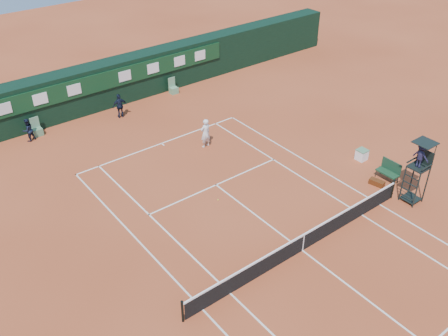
# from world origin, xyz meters

# --- Properties ---
(ground) EXTENTS (90.00, 90.00, 0.00)m
(ground) POSITION_xyz_m (0.00, 0.00, 0.00)
(ground) COLOR #B64F2B
(ground) RESTS_ON ground
(court_lines) EXTENTS (11.05, 23.85, 0.01)m
(court_lines) POSITION_xyz_m (0.00, 0.00, 0.01)
(court_lines) COLOR white
(court_lines) RESTS_ON ground
(tennis_net) EXTENTS (12.90, 0.10, 1.10)m
(tennis_net) POSITION_xyz_m (0.00, 0.00, 0.51)
(tennis_net) COLOR black
(tennis_net) RESTS_ON ground
(back_wall) EXTENTS (40.00, 1.65, 3.00)m
(back_wall) POSITION_xyz_m (0.00, 18.74, 1.51)
(back_wall) COLOR black
(back_wall) RESTS_ON ground
(linesman_chair_left) EXTENTS (0.55, 0.50, 1.15)m
(linesman_chair_left) POSITION_xyz_m (-5.50, 17.48, 0.32)
(linesman_chair_left) COLOR #56845C
(linesman_chair_left) RESTS_ON ground
(linesman_chair_right) EXTENTS (0.55, 0.50, 1.15)m
(linesman_chair_right) POSITION_xyz_m (4.50, 17.48, 0.32)
(linesman_chair_right) COLOR #63986B
(linesman_chair_right) RESTS_ON ground
(umpire_chair) EXTENTS (0.96, 0.95, 3.42)m
(umpire_chair) POSITION_xyz_m (6.97, -0.74, 2.46)
(umpire_chair) COLOR black
(umpire_chair) RESTS_ON ground
(player_bench) EXTENTS (0.56, 1.20, 1.10)m
(player_bench) POSITION_xyz_m (7.67, 1.17, 0.60)
(player_bench) COLOR #173B23
(player_bench) RESTS_ON ground
(tennis_bag) EXTENTS (0.50, 0.85, 0.30)m
(tennis_bag) POSITION_xyz_m (6.75, 1.18, 0.15)
(tennis_bag) COLOR black
(tennis_bag) RESTS_ON ground
(cooler) EXTENTS (0.57, 0.57, 0.65)m
(cooler) POSITION_xyz_m (8.11, 3.33, 0.33)
(cooler) COLOR white
(cooler) RESTS_ON ground
(tennis_ball) EXTENTS (0.07, 0.07, 0.07)m
(tennis_ball) POSITION_xyz_m (-0.73, 5.26, 0.04)
(tennis_ball) COLOR #CFEB36
(tennis_ball) RESTS_ON ground
(player) EXTENTS (0.69, 0.47, 1.83)m
(player) POSITION_xyz_m (1.91, 9.96, 0.91)
(player) COLOR white
(player) RESTS_ON ground
(ball_kid_left) EXTENTS (0.84, 0.74, 1.45)m
(ball_kid_left) POSITION_xyz_m (-6.14, 17.09, 0.73)
(ball_kid_left) COLOR black
(ball_kid_left) RESTS_ON ground
(ball_kid_right) EXTENTS (1.01, 0.54, 1.65)m
(ball_kid_right) POSITION_xyz_m (-0.29, 16.45, 0.82)
(ball_kid_right) COLOR black
(ball_kid_right) RESTS_ON ground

